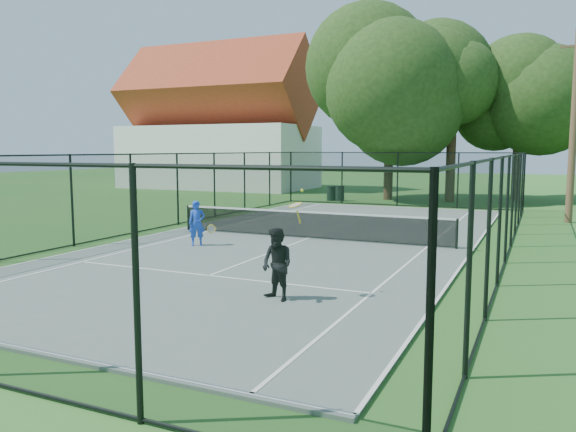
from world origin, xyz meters
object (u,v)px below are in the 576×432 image
at_px(tennis_net, 308,224).
at_px(trash_bin_left, 331,193).
at_px(trash_bin_right, 340,193).
at_px(player_black, 277,264).
at_px(player_blue, 197,223).
at_px(utility_pole, 574,126).

distance_m(tennis_net, trash_bin_left, 15.30).
bearing_deg(trash_bin_right, tennis_net, -74.95).
bearing_deg(player_black, trash_bin_left, 107.36).
bearing_deg(player_blue, trash_bin_right, 93.94).
bearing_deg(player_black, utility_pole, 70.36).
height_order(trash_bin_left, utility_pole, utility_pole).
height_order(player_blue, player_black, player_black).
bearing_deg(utility_pole, trash_bin_left, 156.54).
xyz_separation_m(tennis_net, trash_bin_right, (-3.92, 14.60, -0.11)).
bearing_deg(player_blue, player_black, -43.27).
xyz_separation_m(utility_pole, player_black, (-5.96, -16.71, -3.34)).
bearing_deg(player_blue, trash_bin_left, 95.82).
bearing_deg(utility_pole, player_black, -109.64).
height_order(utility_pole, player_black, utility_pole).
distance_m(trash_bin_left, player_black, 23.40).
bearing_deg(player_black, trash_bin_right, 106.01).
distance_m(trash_bin_right, player_black, 23.22).
distance_m(tennis_net, player_blue, 3.92).
relative_size(utility_pole, player_black, 3.61).
xyz_separation_m(utility_pole, player_blue, (-11.17, -11.81, -3.37)).
xyz_separation_m(trash_bin_left, player_blue, (1.78, -17.43, 0.32)).
xyz_separation_m(player_blue, player_black, (5.21, -4.90, 0.03)).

